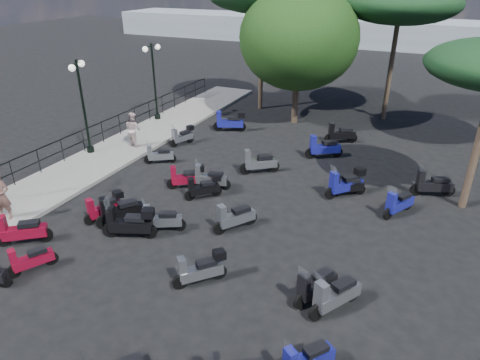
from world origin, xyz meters
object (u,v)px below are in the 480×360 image
at_px(scooter_15, 210,179).
at_px(broadleaf_tree, 299,38).
at_px(pedestrian_far, 133,129).
at_px(scooter_5, 182,136).
at_px(scooter_3, 121,211).
at_px(woman, 1,196).
at_px(scooter_23, 340,134).
at_px(scooter_9, 186,177).
at_px(scooter_17, 323,148).
at_px(scooter_21, 234,218).
at_px(scooter_7, 30,260).
at_px(scooter_26, 315,285).
at_px(lamp_post_1, 83,101).
at_px(scooter_8, 105,208).
at_px(scooter_22, 347,186).
at_px(scooter_27, 398,204).
at_px(scooter_1, 21,231).
at_px(scooter_28, 346,184).
at_px(scooter_10, 259,163).
at_px(scooter_11, 230,122).
at_px(scooter_20, 335,296).
at_px(scooter_29, 432,185).
at_px(lamp_post_2, 154,77).
at_px(scooter_16, 203,188).
at_px(pine_0, 401,4).
at_px(scooter_2, 130,223).
at_px(scooter_13, 200,270).

xyz_separation_m(scooter_15, broadleaf_tree, (0.47, 9.79, 4.36)).
xyz_separation_m(pedestrian_far, scooter_5, (1.98, 1.42, -0.56)).
xyz_separation_m(scooter_3, scooter_15, (1.56, 3.77, -0.06)).
bearing_deg(woman, scooter_23, 31.49).
height_order(scooter_3, scooter_9, scooter_3).
height_order(scooter_17, scooter_21, scooter_17).
height_order(scooter_7, scooter_26, scooter_26).
relative_size(scooter_5, scooter_23, 0.90).
height_order(lamp_post_1, scooter_8, lamp_post_1).
bearing_deg(scooter_8, scooter_26, -161.57).
xyz_separation_m(scooter_22, scooter_27, (2.06, -0.72, 0.03)).
distance_m(scooter_5, scooter_8, 7.73).
xyz_separation_m(lamp_post_1, scooter_23, (10.81, 6.70, -2.21)).
height_order(lamp_post_1, scooter_1, lamp_post_1).
xyz_separation_m(lamp_post_1, scooter_15, (7.08, -0.81, -2.23)).
height_order(scooter_3, scooter_28, scooter_3).
bearing_deg(scooter_10, scooter_11, 1.42).
bearing_deg(scooter_20, scooter_27, -67.35).
height_order(scooter_10, scooter_29, scooter_10).
height_order(scooter_21, scooter_27, scooter_21).
height_order(lamp_post_2, scooter_20, lamp_post_2).
distance_m(lamp_post_1, scooter_8, 6.96).
bearing_deg(scooter_17, scooter_21, 138.72).
bearing_deg(scooter_7, scooter_16, -83.22).
relative_size(scooter_1, pine_0, 0.19).
xyz_separation_m(scooter_27, scooter_29, (1.06, 2.11, 0.03)).
height_order(scooter_7, scooter_21, scooter_21).
bearing_deg(scooter_2, scooter_3, 34.49).
distance_m(scooter_16, broadleaf_tree, 11.50).
height_order(scooter_10, scooter_21, scooter_10).
bearing_deg(scooter_10, scooter_16, 123.42).
xyz_separation_m(scooter_16, pine_0, (5.08, 13.58, 6.09)).
bearing_deg(scooter_29, woman, 99.66).
xyz_separation_m(woman, scooter_16, (5.61, 4.50, -0.59)).
distance_m(pedestrian_far, scooter_7, 10.11).
xyz_separation_m(scooter_5, scooter_21, (5.94, -6.29, 0.03)).
bearing_deg(scooter_1, scooter_22, -86.47).
bearing_deg(scooter_21, scooter_15, -12.51).
bearing_deg(scooter_29, scooter_10, 75.12).
distance_m(lamp_post_2, scooter_21, 13.18).
distance_m(scooter_9, scooter_17, 7.01).
bearing_deg(scooter_20, woman, 33.89).
xyz_separation_m(woman, pine_0, (10.69, 18.08, 5.50)).
distance_m(scooter_16, scooter_23, 9.08).
relative_size(scooter_5, scooter_20, 0.89).
bearing_deg(pedestrian_far, scooter_26, 163.95).
distance_m(lamp_post_1, scooter_13, 11.73).
bearing_deg(lamp_post_1, scooter_8, -63.54).
bearing_deg(scooter_20, scooter_13, 39.44).
height_order(scooter_1, scooter_7, scooter_1).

